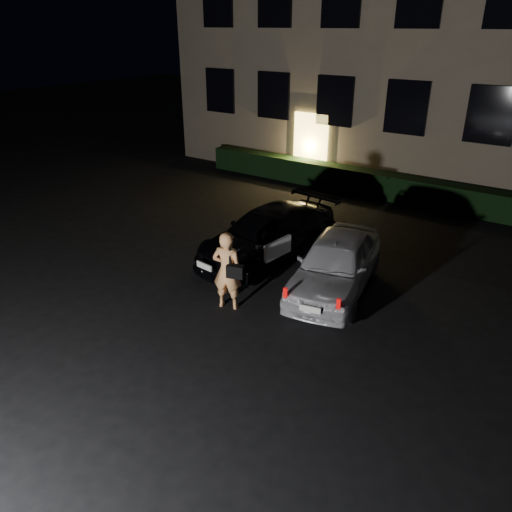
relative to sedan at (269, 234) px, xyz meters
The scene contains 6 objects.
ground 4.29m from the sedan, 78.48° to the right, with size 80.00×80.00×0.00m, color black.
building 12.12m from the sedan, 85.52° to the left, with size 20.00×8.11×12.00m.
hedge 6.40m from the sedan, 82.38° to the left, with size 15.00×0.70×0.85m, color black.
sedan is the anchor object (origin of this frame).
hatch 2.27m from the sedan, 14.79° to the right, with size 2.26×4.01×1.29m.
man 2.69m from the sedan, 74.75° to the right, with size 0.80×0.59×1.72m.
Camera 1 is at (5.64, -5.62, 5.51)m, focal length 35.00 mm.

